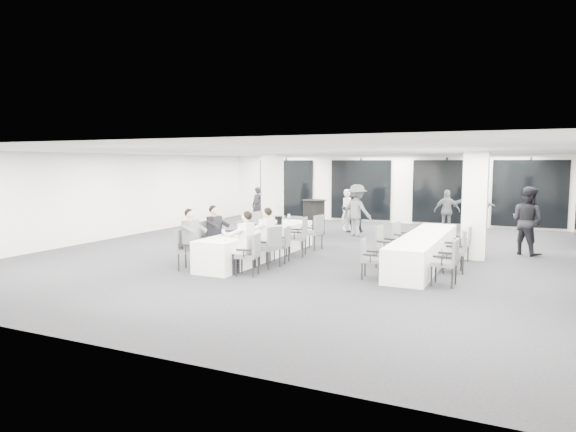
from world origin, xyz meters
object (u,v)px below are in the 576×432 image
banquet_table_main (260,243)px  chair_main_right_near (251,252)px  chair_side_left_far (400,237)px  standing_guest_d (447,208)px  chair_main_left_far (261,227)px  standing_guest_h (528,216)px  cocktail_table (314,217)px  standing_guest_f (471,204)px  chair_main_left_fourth (243,234)px  chair_side_right_mid (457,248)px  banquet_table_side (424,250)px  chair_side_right_far (465,241)px  standing_guest_b (353,207)px  ice_bucket_far (278,220)px  chair_main_right_far (315,230)px  chair_main_right_mid (282,242)px  standing_guest_g (258,203)px  standing_guest_a (348,207)px  chair_side_left_near (369,256)px  ice_bucket_near (247,228)px  chair_side_right_near (448,259)px  chair_side_left_mid (384,244)px  chair_main_left_near (187,247)px  standing_guest_e (472,213)px  chair_main_left_second (211,239)px  chair_main_left_mid (225,235)px  chair_main_right_fourth (299,234)px  chair_main_right_second (270,244)px  standing_guest_c (357,207)px

banquet_table_main → chair_main_right_near: size_ratio=5.34×
chair_side_left_far → standing_guest_d: 5.41m
chair_main_left_far → standing_guest_h: standing_guest_h is taller
cocktail_table → standing_guest_f: standing_guest_f is taller
chair_main_left_fourth → chair_side_right_mid: (5.76, -0.28, 0.06)m
standing_guest_h → banquet_table_side: bearing=85.1°
chair_side_right_far → standing_guest_b: size_ratio=0.48×
ice_bucket_far → chair_main_right_far: bearing=34.1°
chair_main_right_mid → standing_guest_h: size_ratio=0.43×
chair_main_right_far → standing_guest_h: size_ratio=0.48×
chair_main_right_mid → standing_guest_g: size_ratio=0.53×
chair_main_right_mid → standing_guest_a: bearing=-6.0°
chair_main_right_far → standing_guest_g: size_ratio=0.59×
chair_side_left_near → ice_bucket_near: ice_bucket_near is taller
standing_guest_d → chair_side_left_far: bearing=79.7°
chair_side_right_near → chair_side_right_mid: 1.40m
chair_main_left_far → chair_side_left_mid: (4.10, -1.41, -0.03)m
chair_main_left_fourth → ice_bucket_near: bearing=24.2°
chair_side_right_mid → ice_bucket_far: (-4.96, 0.89, 0.31)m
cocktail_table → chair_main_left_near: bearing=-93.7°
chair_side_right_near → ice_bucket_far: (-4.96, 2.29, 0.32)m
banquet_table_main → standing_guest_d: (3.75, 7.28, 0.49)m
chair_side_left_near → standing_guest_g: standing_guest_g is taller
standing_guest_a → standing_guest_e: standing_guest_e is taller
chair_main_left_second → chair_main_right_mid: (1.67, 0.68, -0.08)m
chair_side_right_near → banquet_table_side: bearing=26.3°
chair_main_left_mid → chair_main_left_far: chair_main_left_mid is taller
chair_main_left_mid → standing_guest_a: standing_guest_a is taller
ice_bucket_near → banquet_table_main: bearing=94.3°
chair_main_left_far → standing_guest_f: (5.33, 6.20, 0.41)m
chair_main_right_fourth → cocktail_table: bearing=2.9°
cocktail_table → chair_main_left_second: (-0.45, -5.78, -0.02)m
cocktail_table → standing_guest_h: bearing=-10.6°
chair_main_right_far → standing_guest_b: (-0.16, 4.04, 0.34)m
chair_main_left_second → chair_main_right_second: bearing=93.5°
chair_side_left_far → standing_guest_f: (1.22, 5.91, 0.50)m
standing_guest_b → banquet_table_main: bearing=45.1°
banquet_table_main → chair_side_right_far: size_ratio=5.64×
chair_side_left_near → chair_side_left_far: size_ratio=0.96×
banquet_table_side → ice_bucket_far: ice_bucket_far is taller
standing_guest_a → standing_guest_b: standing_guest_b is taller
chair_main_left_fourth → chair_main_right_fourth: chair_main_right_fourth is taller
standing_guest_d → chair_side_right_far: bearing=97.0°
chair_main_left_fourth → chair_side_right_mid: chair_side_right_mid is taller
standing_guest_c → standing_guest_e: size_ratio=1.05×
chair_main_left_near → ice_bucket_far: 3.36m
chair_main_right_fourth → chair_side_left_far: bearing=-76.6°
standing_guest_g → ice_bucket_near: bearing=-49.1°
chair_side_right_near → standing_guest_d: size_ratio=0.56×
standing_guest_b → standing_guest_d: bearing=167.9°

